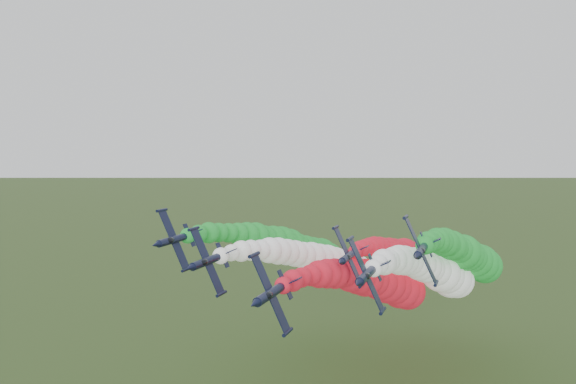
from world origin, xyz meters
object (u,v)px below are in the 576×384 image
jet_inner_right (436,272)px  jet_outer_left (296,248)px  jet_trail (415,260)px  jet_lead (380,283)px  jet_inner_left (328,263)px  jet_outer_right (468,256)px

jet_inner_right → jet_outer_left: jet_outer_left is taller
jet_outer_left → jet_trail: size_ratio=1.00×
jet_lead → jet_inner_left: 16.89m
jet_lead → jet_inner_right: 13.89m
jet_lead → jet_trail: (3.76, 27.29, -0.04)m
jet_trail → jet_outer_left: bearing=-153.6°
jet_lead → jet_trail: size_ratio=1.00×
jet_lead → jet_inner_left: jet_inner_left is taller
jet_inner_left → jet_outer_left: size_ratio=1.00×
jet_outer_left → jet_outer_right: jet_outer_right is taller
jet_inner_left → jet_inner_right: bearing=-1.2°
jet_lead → jet_outer_right: jet_outer_right is taller
jet_lead → jet_outer_right: 25.05m
jet_inner_left → jet_outer_left: 10.54m
jet_inner_left → jet_outer_right: bearing=16.2°
jet_lead → jet_outer_left: size_ratio=1.00×
jet_lead → jet_inner_left: bearing=145.3°
jet_outer_right → jet_outer_left: bearing=-173.5°
jet_outer_right → jet_trail: 15.95m
jet_inner_left → jet_outer_right: size_ratio=1.00×
jet_inner_left → jet_trail: bearing=45.2°
jet_outer_right → jet_trail: (-12.83, 8.83, -3.44)m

